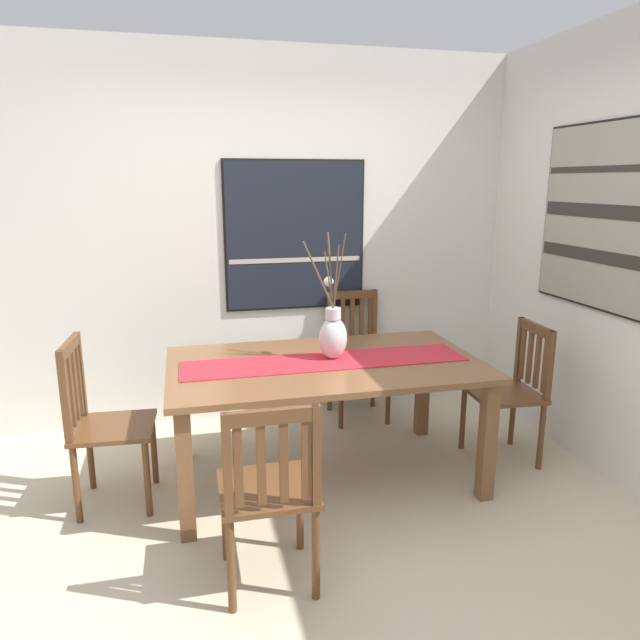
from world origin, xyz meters
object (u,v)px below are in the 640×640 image
at_px(chair_0, 356,352).
at_px(chair_1, 269,490).
at_px(painting_on_side_wall, 598,217).
at_px(centerpiece_vase, 333,333).
at_px(chair_2, 512,389).
at_px(dining_table, 325,377).
at_px(chair_3, 102,421).
at_px(painting_on_back_wall, 295,236).

relative_size(chair_0, chair_1, 1.06).
bearing_deg(chair_1, painting_on_side_wall, 20.67).
bearing_deg(centerpiece_vase, chair_2, -3.87).
bearing_deg(chair_1, chair_2, 27.09).
relative_size(centerpiece_vase, chair_2, 0.83).
xyz_separation_m(dining_table, painting_on_side_wall, (1.67, -0.09, 0.92)).
bearing_deg(painting_on_side_wall, chair_0, 140.34).
height_order(chair_1, chair_3, chair_3).
relative_size(centerpiece_vase, painting_on_back_wall, 0.68).
distance_m(centerpiece_vase, painting_on_side_wall, 1.75).
xyz_separation_m(chair_3, painting_on_side_wall, (2.93, -0.09, 1.07)).
height_order(chair_3, painting_on_back_wall, painting_on_back_wall).
xyz_separation_m(dining_table, chair_0, (0.47, 0.91, -0.14)).
height_order(centerpiece_vase, painting_on_side_wall, painting_on_side_wall).
height_order(chair_0, painting_on_back_wall, painting_on_back_wall).
xyz_separation_m(centerpiece_vase, painting_on_side_wall, (1.62, -0.14, 0.66)).
relative_size(chair_2, painting_on_side_wall, 0.81).
bearing_deg(dining_table, painting_on_side_wall, -3.12).
xyz_separation_m(chair_0, chair_3, (-1.73, -0.90, -0.01)).
bearing_deg(chair_2, centerpiece_vase, 176.13).
height_order(chair_0, chair_3, same).
bearing_deg(painting_on_side_wall, dining_table, 176.88).
bearing_deg(chair_0, painting_on_side_wall, -39.66).
xyz_separation_m(chair_2, chair_3, (-2.48, 0.04, 0.02)).
height_order(centerpiece_vase, chair_0, centerpiece_vase).
relative_size(centerpiece_vase, chair_0, 0.78).
relative_size(dining_table, painting_on_back_wall, 1.65).
bearing_deg(dining_table, chair_1, -117.74).
bearing_deg(chair_0, dining_table, -117.48).
distance_m(chair_1, chair_3, 1.20).
bearing_deg(chair_2, chair_3, 179.16).
xyz_separation_m(chair_2, painting_on_back_wall, (-1.18, 1.12, 0.90)).
xyz_separation_m(centerpiece_vase, chair_1, (-0.53, -0.95, -0.42)).
xyz_separation_m(dining_table, painting_on_back_wall, (0.04, 1.09, 0.73)).
distance_m(chair_3, painting_on_side_wall, 3.12).
height_order(chair_2, painting_on_back_wall, painting_on_back_wall).
relative_size(chair_0, painting_on_side_wall, 0.86).
distance_m(dining_table, painting_on_back_wall, 1.31).
distance_m(centerpiece_vase, chair_3, 1.38).
bearing_deg(dining_table, chair_2, -1.56).
height_order(chair_3, painting_on_side_wall, painting_on_side_wall).
bearing_deg(chair_2, dining_table, 178.44).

